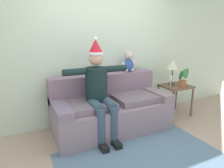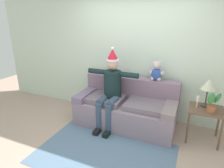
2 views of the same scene
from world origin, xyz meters
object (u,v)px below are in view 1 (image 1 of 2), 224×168
Objects in this scene: teddy_bear at (128,63)px; potted_plant at (183,78)px; side_table at (175,90)px; candle_tall at (171,80)px; person_seated at (99,88)px; table_lamp at (173,66)px; couch at (111,109)px.

teddy_bear is 1.11m from potted_plant.
side_table is 0.28m from candle_tall.
person_seated is at bearing -178.52° from potted_plant.
teddy_bear is 1.03× the size of potted_plant.
table_lamp is at bearing 102.32° from side_table.
potted_plant reaches higher than side_table.
candle_tall is (0.78, -0.29, -0.34)m from teddy_bear.
candle_tall is at bearing 5.40° from person_seated.
candle_tall is at bearing -172.64° from side_table.
table_lamp is at bearing 3.92° from couch.
person_seated is 4.07× the size of teddy_bear.
side_table is (1.70, 0.17, -0.29)m from person_seated.
teddy_bear reaches higher than couch.
person_seated is at bearing -150.27° from teddy_bear.
person_seated is at bearing -174.60° from candle_tall.
side_table is 1.64× the size of potted_plant.
person_seated is 2.56× the size of side_table.
potted_plant is at bearing -4.76° from couch.
teddy_bear is (0.49, 0.27, 0.73)m from couch.
potted_plant is (0.99, -0.39, -0.31)m from teddy_bear.
teddy_bear is (0.77, 0.44, 0.29)m from person_seated.
couch is at bearing 179.87° from side_table.
teddy_bear is 1.77× the size of candle_tall.
side_table is at bearing 117.15° from potted_plant.
side_table is 0.48m from table_lamp.
candle_tall is at bearing -20.57° from teddy_bear.
table_lamp is (1.68, 0.26, 0.19)m from person_seated.
table_lamp reaches higher than couch.
couch is at bearing -176.08° from table_lamp.
couch is 3.18× the size of side_table.
couch is at bearing -151.26° from teddy_bear.
person_seated is 3.17× the size of table_lamp.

